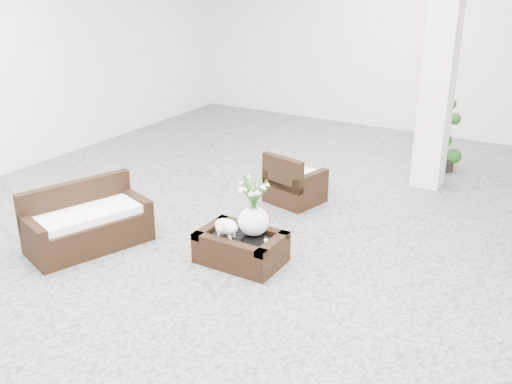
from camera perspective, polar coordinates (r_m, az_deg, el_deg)
The scene contains 9 objects.
ground at distance 7.00m, azimuth 0.42°, elevation -4.46°, with size 11.00×11.00×0.00m, color gray.
column at distance 8.57m, azimuth 17.44°, elevation 11.74°, with size 0.40×0.40×3.50m, color white.
coffee_table at distance 6.40m, azimuth -1.46°, elevation -5.53°, with size 0.90×0.60×0.31m, color black.
sheep_figurine at distance 6.27m, azimuth -2.90°, elevation -3.50°, with size 0.28×0.23×0.21m, color white.
planter_narcissus at distance 6.20m, azimuth -0.24°, elevation -0.81°, with size 0.44×0.44×0.80m, color white, non-canonical shape.
tealight at distance 6.20m, azimuth 0.98°, elevation -4.70°, with size 0.04×0.04×0.03m, color white.
armchair at distance 7.92m, azimuth 3.85°, elevation 1.41°, with size 0.65×0.62×0.69m, color black.
loveseat at distance 6.91m, azimuth -16.04°, elevation -2.43°, with size 1.35×0.65×0.72m, color black.
topiary at distance 9.51m, azimuth 18.11°, elevation 5.66°, with size 0.34×0.34×1.28m, color #194114, non-canonical shape.
Camera 1 is at (3.17, -5.43, 3.08)m, focal length 41.23 mm.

